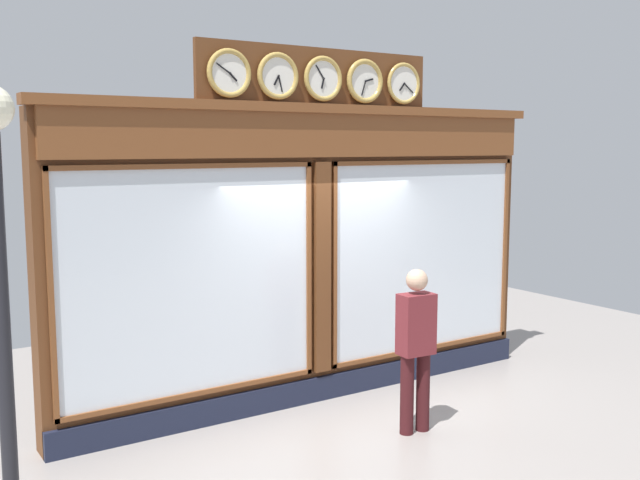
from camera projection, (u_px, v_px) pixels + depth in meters
The scene contains 2 objects.
shop_facade at pixel (314, 250), 8.40m from camera, with size 6.27×0.42×3.97m.
pedestrian at pixel (416, 343), 7.43m from camera, with size 0.38×0.25×1.69m.
Camera 1 is at (4.51, 6.86, 2.91)m, focal length 41.36 mm.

